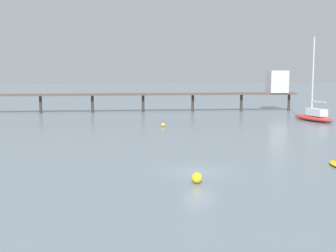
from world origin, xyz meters
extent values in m
plane|color=slate|center=(0.00, 0.00, 0.00)|extent=(400.00, 400.00, 0.00)
cube|color=brown|center=(0.00, 51.00, 3.30)|extent=(57.76, 4.92, 0.30)
cylinder|color=#38332D|center=(-18.55, 51.67, 1.58)|extent=(0.50, 0.50, 3.15)
cylinder|color=#38332D|center=(-9.28, 51.34, 1.58)|extent=(0.50, 0.50, 3.15)
cylinder|color=#38332D|center=(0.00, 51.00, 1.58)|extent=(0.50, 0.50, 3.15)
cylinder|color=#38332D|center=(9.28, 50.67, 1.58)|extent=(0.50, 0.50, 3.15)
cylinder|color=#38332D|center=(18.55, 50.33, 1.58)|extent=(0.50, 0.50, 3.15)
cylinder|color=#38332D|center=(27.83, 49.99, 1.58)|extent=(0.50, 0.50, 3.15)
cube|color=silver|center=(25.41, 50.08, 5.54)|extent=(3.55, 3.55, 4.17)
ellipsoid|color=red|center=(24.86, 32.84, 0.44)|extent=(4.40, 8.98, 0.87)
cube|color=silver|center=(25.04, 32.16, 1.43)|extent=(2.35, 3.58, 1.11)
cylinder|color=silver|center=(24.75, 33.26, 6.89)|extent=(0.22, 0.22, 12.04)
cylinder|color=silver|center=(25.15, 31.77, 3.04)|extent=(0.97, 3.01, 0.18)
sphere|color=yellow|center=(-0.91, -3.74, 0.40)|extent=(0.80, 0.80, 0.80)
sphere|color=yellow|center=(0.90, 29.00, 0.28)|extent=(0.56, 0.56, 0.56)
camera|label=1|loc=(-7.68, -36.90, 8.41)|focal=51.12mm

